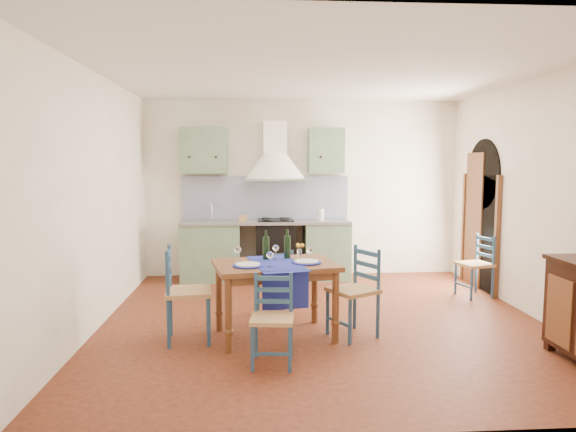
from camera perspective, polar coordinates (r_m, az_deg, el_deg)
name	(u,v)px	position (r m, az deg, el deg)	size (l,w,h in m)	color
floor	(322,321)	(6.05, 3.83, -11.52)	(5.00, 5.00, 0.00)	#48180F
back_wall	(274,211)	(8.06, -1.57, 0.50)	(5.00, 0.96, 2.80)	white
right_wall	(524,202)	(6.85, 24.77, 1.40)	(0.26, 5.00, 2.80)	white
left_wall	(97,201)	(5.99, -20.50, 1.59)	(0.04, 5.00, 2.80)	white
ceiling	(324,72)	(5.86, 4.03, 15.66)	(5.00, 5.00, 0.01)	silver
dining_table	(276,272)	(5.34, -1.37, -6.19)	(1.37, 1.07, 1.10)	brown
chair_near	(272,318)	(4.71, -1.74, -11.31)	(0.42, 0.42, 0.81)	navy
chair_far	(275,282)	(6.09, -1.41, -7.31)	(0.46, 0.46, 0.81)	navy
chair_left	(185,293)	(5.36, -11.36, -8.38)	(0.50, 0.50, 0.97)	navy
chair_right	(355,291)	(5.47, 7.48, -8.24)	(0.59, 0.59, 0.93)	navy
chair_spare	(476,265)	(7.45, 20.18, -5.10)	(0.48, 0.48, 0.84)	navy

